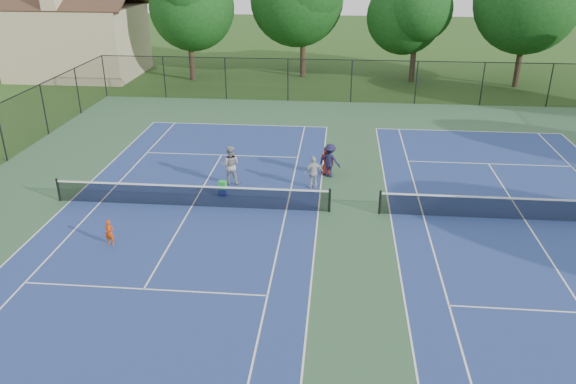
# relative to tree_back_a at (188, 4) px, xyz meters

# --- Properties ---
(ground) EXTENTS (140.00, 140.00, 0.00)m
(ground) POSITION_rel_tree_back_a_xyz_m (13.00, -24.00, -6.04)
(ground) COLOR #234716
(ground) RESTS_ON ground
(court_pad) EXTENTS (36.00, 36.00, 0.01)m
(court_pad) POSITION_rel_tree_back_a_xyz_m (13.00, -24.00, -6.03)
(court_pad) COLOR #305736
(court_pad) RESTS_ON ground
(tennis_court_left) EXTENTS (12.00, 23.83, 1.07)m
(tennis_court_left) POSITION_rel_tree_back_a_xyz_m (6.00, -24.00, -5.94)
(tennis_court_left) COLOR navy
(tennis_court_left) RESTS_ON ground
(tennis_court_right) EXTENTS (12.00, 23.83, 1.07)m
(tennis_court_right) POSITION_rel_tree_back_a_xyz_m (20.00, -24.00, -5.94)
(tennis_court_right) COLOR navy
(tennis_court_right) RESTS_ON ground
(perimeter_fence) EXTENTS (36.08, 36.08, 3.02)m
(perimeter_fence) POSITION_rel_tree_back_a_xyz_m (13.00, -24.00, -4.44)
(perimeter_fence) COLOR black
(perimeter_fence) RESTS_ON ground
(tree_back_a) EXTENTS (6.80, 6.80, 9.15)m
(tree_back_a) POSITION_rel_tree_back_a_xyz_m (0.00, 0.00, 0.00)
(tree_back_a) COLOR #2D2116
(tree_back_a) RESTS_ON ground
(tree_back_c) EXTENTS (6.00, 6.00, 8.40)m
(tree_back_c) POSITION_rel_tree_back_a_xyz_m (18.00, 1.00, -0.56)
(tree_back_c) COLOR #2D2116
(tree_back_c) RESTS_ON ground
(clapboard_house) EXTENTS (10.80, 8.10, 7.65)m
(clapboard_house) POSITION_rel_tree_back_a_xyz_m (-10.00, 1.00, -2.95)
(clapboard_house) COLOR tan
(clapboard_house) RESTS_ON ground
(child_player) EXTENTS (0.38, 0.26, 1.01)m
(child_player) POSITION_rel_tree_back_a_xyz_m (3.79, -27.60, -5.53)
(child_player) COLOR #CB3F0D
(child_player) RESTS_ON ground
(instructor) EXTENTS (0.93, 0.74, 1.88)m
(instructor) POSITION_rel_tree_back_a_xyz_m (7.23, -21.37, -5.10)
(instructor) COLOR #98989A
(instructor) RESTS_ON ground
(bystander_a) EXTENTS (0.99, 0.68, 1.56)m
(bystander_a) POSITION_rel_tree_back_a_xyz_m (11.14, -21.52, -5.26)
(bystander_a) COLOR silver
(bystander_a) RESTS_ON ground
(bystander_b) EXTENTS (1.24, 1.01, 1.67)m
(bystander_b) POSITION_rel_tree_back_a_xyz_m (11.86, -20.05, -5.20)
(bystander_b) COLOR #1D1B3C
(bystander_b) RESTS_ON ground
(bystander_c) EXTENTS (0.79, 0.58, 1.47)m
(bystander_c) POSITION_rel_tree_back_a_xyz_m (11.71, -19.81, -5.30)
(bystander_c) COLOR maroon
(bystander_c) RESTS_ON ground
(ball_crate) EXTENTS (0.36, 0.33, 0.32)m
(ball_crate) POSITION_rel_tree_back_a_xyz_m (7.10, -22.72, -5.88)
(ball_crate) COLOR navy
(ball_crate) RESTS_ON ground
(ball_hopper) EXTENTS (0.37, 0.33, 0.37)m
(ball_hopper) POSITION_rel_tree_back_a_xyz_m (7.10, -22.72, -5.54)
(ball_hopper) COLOR green
(ball_hopper) RESTS_ON ball_crate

